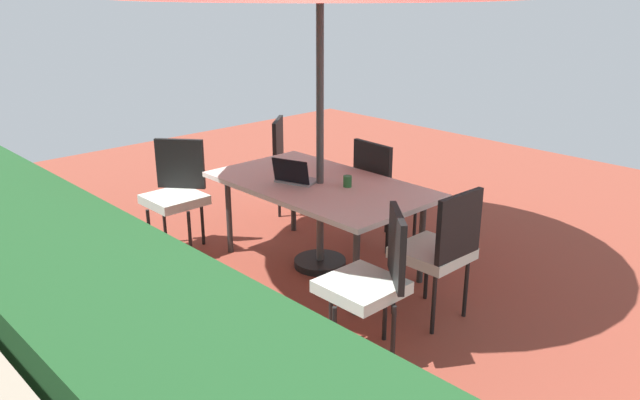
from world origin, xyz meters
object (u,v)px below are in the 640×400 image
object	(u,v)px
chair_south	(383,187)
chair_northwest	(372,278)
chair_west	(440,247)
cup	(347,181)
chair_southeast	(293,161)
laptop	(295,177)
chair_northeast	(176,190)
dining_table	(320,189)

from	to	relation	value
chair_south	chair_northwest	distance (m)	1.85
chair_south	chair_west	bearing A→B (deg)	150.70
chair_northwest	cup	size ratio (longest dim) A/B	10.76
chair_southeast	laptop	world-z (taller)	chair_southeast
chair_south	chair_southeast	distance (m)	1.23
chair_west	cup	bearing A→B (deg)	-93.23
chair_west	chair_northeast	world-z (taller)	same
chair_southeast	cup	distance (m)	1.57
laptop	chair_northwest	bearing A→B (deg)	138.85
chair_west	laptop	bearing A→B (deg)	-81.98
chair_south	chair_southeast	size ratio (longest dim) A/B	1.00
chair_southeast	laptop	size ratio (longest dim) A/B	2.56
chair_northwest	chair_southeast	bearing A→B (deg)	-169.62
chair_west	chair_northeast	size ratio (longest dim) A/B	1.00
chair_south	laptop	bearing A→B (deg)	81.35
dining_table	chair_southeast	world-z (taller)	chair_southeast
chair_south	laptop	world-z (taller)	chair_south
dining_table	chair_west	size ratio (longest dim) A/B	1.88
chair_northeast	chair_northwest	distance (m)	2.35
dining_table	chair_northwest	distance (m)	1.40
cup	chair_west	bearing A→B (deg)	174.65
chair_southeast	chair_northwest	xyz separation A→B (m)	(-2.39, 1.42, 0.00)
chair_west	laptop	world-z (taller)	chair_west
dining_table	laptop	bearing A→B (deg)	45.35
chair_west	chair_northwest	size ratio (longest dim) A/B	1.00
chair_southeast	chair_northwest	size ratio (longest dim) A/B	1.00
cup	chair_northeast	bearing A→B (deg)	28.64
dining_table	laptop	world-z (taller)	laptop
dining_table	cup	size ratio (longest dim) A/B	20.20
chair_west	chair_northeast	distance (m)	2.44
dining_table	chair_southeast	distance (m)	1.40
chair_south	chair_southeast	bearing A→B (deg)	3.75
chair_southeast	cup	size ratio (longest dim) A/B	10.76
chair_northwest	chair_northeast	bearing A→B (deg)	-139.61
dining_table	chair_southeast	size ratio (longest dim) A/B	1.88
dining_table	chair_northeast	world-z (taller)	chair_northeast
dining_table	chair_west	world-z (taller)	chair_west
chair_southeast	cup	world-z (taller)	chair_southeast
dining_table	chair_northeast	distance (m)	1.33
chair_south	laptop	distance (m)	0.93
dining_table	chair_northeast	bearing A→B (deg)	30.02
chair_northwest	cup	xyz separation A→B (m)	(0.98, -0.78, 0.24)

